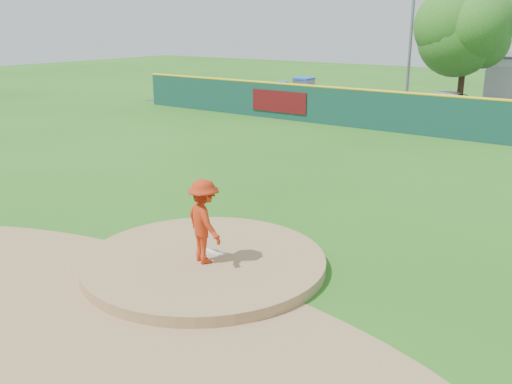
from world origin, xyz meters
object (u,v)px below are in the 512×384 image
Objects in this scene: van at (455,105)px; playground_slide at (303,91)px; deciduous_tree at (466,36)px; light_pole_left at (413,10)px; pitcher at (204,221)px.

playground_slide reaches higher than van.
deciduous_tree is (-0.06, 0.91, 3.79)m from van.
deciduous_tree reaches higher than van.
deciduous_tree is at bearing -26.57° from light_pole_left.
pitcher is at bearing -63.17° from playground_slide.
pitcher is 0.26× the size of deciduous_tree.
van is 3.90m from deciduous_tree.
light_pole_left is (-4.00, 2.00, 1.50)m from deciduous_tree.
pitcher is 26.96m from playground_slide.
van is (-2.12, 24.26, -0.43)m from pitcher.
van is 7.28m from light_pole_left.
pitcher is at bearing 179.23° from van.
van is at bearing -35.61° from light_pole_left.
light_pole_left is at bearing 48.64° from van.
van is at bearing -86.15° from deciduous_tree.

